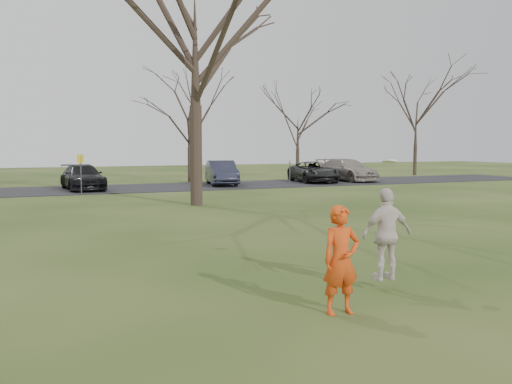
% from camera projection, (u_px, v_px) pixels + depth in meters
% --- Properties ---
extents(ground, '(120.00, 120.00, 0.00)m').
position_uv_depth(ground, '(356.00, 306.00, 8.66)').
color(ground, '#1E380F').
rests_on(ground, ground).
extents(parking_strip, '(62.00, 6.50, 0.04)m').
position_uv_depth(parking_strip, '(112.00, 189.00, 31.52)').
color(parking_strip, black).
rests_on(parking_strip, ground).
extents(player_defender, '(0.63, 0.43, 1.65)m').
position_uv_depth(player_defender, '(341.00, 260.00, 8.18)').
color(player_defender, '#D74311').
rests_on(player_defender, ground).
extents(car_3, '(2.31, 4.98, 1.41)m').
position_uv_depth(car_3, '(83.00, 177.00, 30.78)').
color(car_3, black).
rests_on(car_3, parking_strip).
extents(car_5, '(2.53, 4.88, 1.53)m').
position_uv_depth(car_5, '(222.00, 173.00, 34.39)').
color(car_5, '#272A3B').
rests_on(car_5, parking_strip).
extents(car_6, '(3.01, 5.28, 1.39)m').
position_uv_depth(car_6, '(313.00, 172.00, 36.99)').
color(car_6, black).
rests_on(car_6, parking_strip).
extents(car_7, '(2.59, 5.48, 1.54)m').
position_uv_depth(car_7, '(348.00, 170.00, 38.31)').
color(car_7, gray).
rests_on(car_7, parking_strip).
extents(catching_play, '(0.98, 0.60, 2.13)m').
position_uv_depth(catching_play, '(387.00, 234.00, 9.50)').
color(catching_play, beige).
rests_on(catching_play, ground).
extents(sign_yellow, '(0.35, 0.35, 2.08)m').
position_uv_depth(sign_yellow, '(81.00, 167.00, 27.86)').
color(sign_yellow, '#47474C').
rests_on(sign_yellow, ground).
extents(sign_white, '(0.35, 0.35, 2.08)m').
position_uv_depth(sign_white, '(290.00, 163.00, 32.61)').
color(sign_white, '#47474C').
rests_on(sign_white, ground).
extents(big_tree, '(9.00, 9.00, 14.00)m').
position_uv_depth(big_tree, '(195.00, 37.00, 22.56)').
color(big_tree, '#352821').
rests_on(big_tree, ground).
extents(small_tree_row, '(55.00, 5.90, 8.50)m').
position_uv_depth(small_tree_row, '(164.00, 126.00, 37.54)').
color(small_tree_row, '#352821').
rests_on(small_tree_row, ground).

